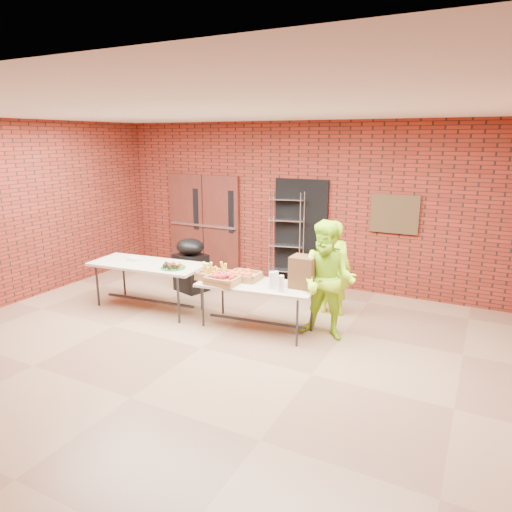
% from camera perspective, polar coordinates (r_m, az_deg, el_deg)
% --- Properties ---
extents(room, '(8.08, 7.08, 3.28)m').
position_cam_1_polar(room, '(6.09, -7.30, 2.37)').
color(room, '#846047').
rests_on(room, ground).
extents(double_doors, '(1.78, 0.12, 2.10)m').
position_cam_1_polar(double_doors, '(10.20, -6.53, 4.17)').
color(double_doors, '#4B1E15').
rests_on(double_doors, room).
extents(dark_doorway, '(1.10, 0.06, 2.10)m').
position_cam_1_polar(dark_doorway, '(9.17, 5.61, 3.00)').
color(dark_doorway, black).
rests_on(dark_doorway, room).
extents(bronze_plaque, '(0.85, 0.04, 0.70)m').
position_cam_1_polar(bronze_plaque, '(8.59, 16.94, 5.05)').
color(bronze_plaque, '#382A16').
rests_on(bronze_plaque, room).
extents(wire_rack, '(0.72, 0.37, 1.86)m').
position_cam_1_polar(wire_rack, '(9.16, 3.80, 2.27)').
color(wire_rack, '#B1B2B8').
rests_on(wire_rack, room).
extents(table_left, '(2.03, 1.00, 0.81)m').
position_cam_1_polar(table_left, '(8.00, -13.40, -1.34)').
color(table_left, tan).
rests_on(table_left, room).
extents(table_right, '(1.86, 0.95, 0.73)m').
position_cam_1_polar(table_right, '(6.94, 0.08, -3.97)').
color(table_right, tan).
rests_on(table_right, room).
extents(basket_bananas, '(0.50, 0.39, 0.16)m').
position_cam_1_polar(basket_bananas, '(7.16, -5.19, -2.36)').
color(basket_bananas, '#8E6039').
rests_on(basket_bananas, table_right).
extents(basket_oranges, '(0.48, 0.37, 0.15)m').
position_cam_1_polar(basket_oranges, '(7.11, -1.45, -2.46)').
color(basket_oranges, '#8E6039').
rests_on(basket_oranges, table_right).
extents(basket_apples, '(0.49, 0.38, 0.15)m').
position_cam_1_polar(basket_apples, '(6.92, -4.17, -2.95)').
color(basket_apples, '#8E6039').
rests_on(basket_apples, table_right).
extents(muffin_tray, '(0.40, 0.40, 0.10)m').
position_cam_1_polar(muffin_tray, '(7.58, -10.33, -1.16)').
color(muffin_tray, '#165526').
rests_on(muffin_tray, table_left).
extents(napkin_box, '(0.18, 0.12, 0.06)m').
position_cam_1_polar(napkin_box, '(8.18, -15.07, -0.40)').
color(napkin_box, silver).
rests_on(napkin_box, table_left).
extents(coffee_dispenser, '(0.36, 0.32, 0.47)m').
position_cam_1_polar(coffee_dispenser, '(6.73, 5.94, -1.99)').
color(coffee_dispenser, '#4F321B').
rests_on(coffee_dispenser, table_right).
extents(cup_stack_front, '(0.08, 0.08, 0.25)m').
position_cam_1_polar(cup_stack_front, '(6.67, 2.01, -3.05)').
color(cup_stack_front, silver).
rests_on(cup_stack_front, table_right).
extents(cup_stack_mid, '(0.08, 0.08, 0.24)m').
position_cam_1_polar(cup_stack_mid, '(6.53, 3.16, -3.49)').
color(cup_stack_mid, silver).
rests_on(cup_stack_mid, table_right).
extents(cup_stack_back, '(0.08, 0.08, 0.23)m').
position_cam_1_polar(cup_stack_back, '(6.78, 2.52, -2.87)').
color(cup_stack_back, silver).
rests_on(cup_stack_back, table_right).
extents(covered_grill, '(0.68, 0.61, 1.03)m').
position_cam_1_polar(covered_grill, '(8.83, -8.14, -1.09)').
color(covered_grill, black).
rests_on(covered_grill, room).
extents(volunteer_woman, '(0.58, 0.39, 1.59)m').
position_cam_1_polar(volunteer_woman, '(7.62, 9.64, -1.48)').
color(volunteer_woman, '#9DE519').
rests_on(volunteer_woman, room).
extents(volunteer_man, '(0.85, 0.67, 1.75)m').
position_cam_1_polar(volunteer_man, '(6.67, 8.94, -3.06)').
color(volunteer_man, '#9DE519').
rests_on(volunteer_man, room).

